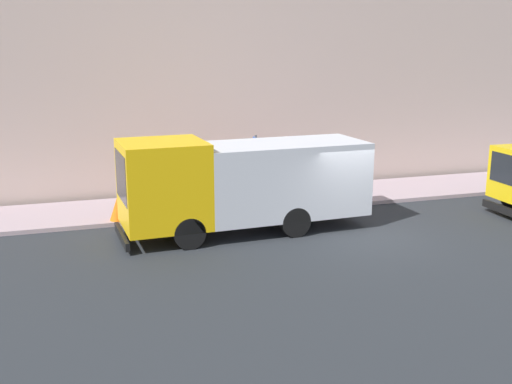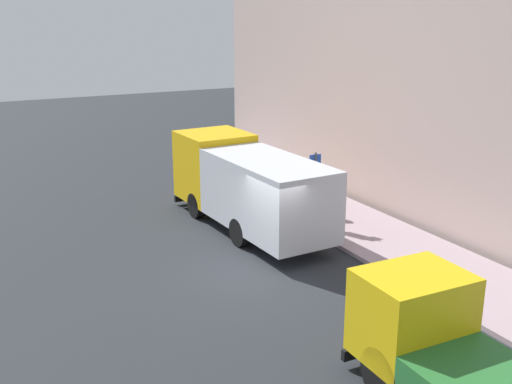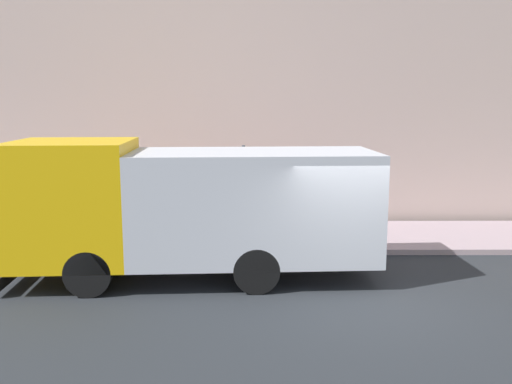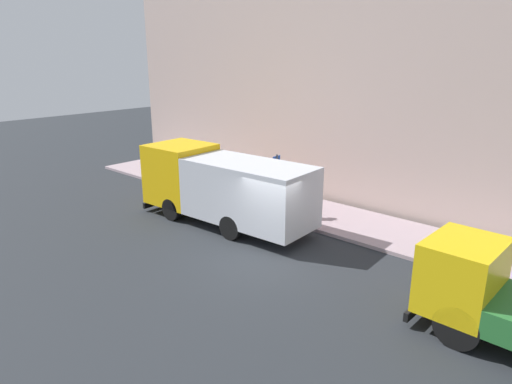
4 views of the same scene
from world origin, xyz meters
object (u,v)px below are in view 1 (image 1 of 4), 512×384
pedestrian_walking (220,180)px  traffic_cone_orange (118,209)px  large_utility_truck (243,181)px  street_sign_post (256,166)px  pedestrian_standing (268,180)px

pedestrian_walking → traffic_cone_orange: size_ratio=2.37×
large_utility_truck → pedestrian_walking: large_utility_truck is taller
pedestrian_walking → street_sign_post: (-0.54, -1.11, 0.55)m
large_utility_truck → street_sign_post: large_utility_truck is taller
traffic_cone_orange → street_sign_post: size_ratio=0.30×
traffic_cone_orange → pedestrian_standing: bearing=-88.0°
large_utility_truck → pedestrian_standing: large_utility_truck is taller
large_utility_truck → pedestrian_standing: (2.14, -1.52, -0.52)m
large_utility_truck → pedestrian_walking: size_ratio=4.28×
large_utility_truck → traffic_cone_orange: 4.19m
pedestrian_standing → street_sign_post: street_sign_post is taller
traffic_cone_orange → street_sign_post: bearing=-89.4°
pedestrian_standing → pedestrian_walking: bearing=-108.2°
street_sign_post → pedestrian_standing: bearing=-74.8°
pedestrian_walking → large_utility_truck: bearing=-16.5°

